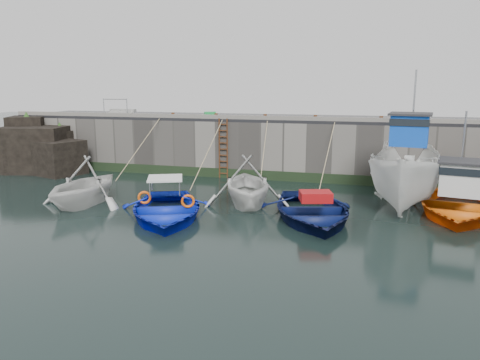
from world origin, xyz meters
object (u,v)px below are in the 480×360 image
(bollard_c, at_px, (265,117))
(boat_near_blacktrim, at_px, (247,204))
(boat_far_white, at_px, (407,176))
(ladder, at_px, (223,149))
(boat_near_white, at_px, (85,204))
(boat_far_orange, at_px, (458,204))
(bollard_b, at_px, (216,116))
(bollard_e, at_px, (381,119))
(boat_near_blue, at_px, (166,217))
(fish_crate, at_px, (210,114))
(bollard_a, at_px, (173,115))
(boat_near_navy, at_px, (311,219))
(bollard_d, at_px, (315,118))

(bollard_c, bearing_deg, boat_near_blacktrim, -85.08)
(boat_near_blacktrim, bearing_deg, boat_far_white, -2.98)
(ladder, relative_size, boat_near_white, 0.72)
(boat_far_white, height_order, boat_far_orange, boat_far_white)
(ladder, height_order, bollard_b, bollard_b)
(boat_near_blacktrim, distance_m, bollard_e, 8.32)
(boat_near_blue, relative_size, fish_crate, 8.46)
(bollard_c, bearing_deg, ladder, -171.33)
(boat_near_white, bearing_deg, boat_far_orange, 11.11)
(boat_far_orange, bearing_deg, fish_crate, 163.67)
(boat_far_white, relative_size, bollard_b, 27.96)
(bollard_e, bearing_deg, bollard_a, 180.00)
(bollard_a, bearing_deg, boat_near_white, -96.72)
(boat_far_orange, bearing_deg, boat_near_navy, -147.84)
(boat_near_navy, bearing_deg, boat_near_blue, 177.17)
(bollard_b, xyz_separation_m, bollard_e, (8.50, 0.00, 0.00))
(boat_near_blue, bearing_deg, boat_near_navy, -9.04)
(boat_near_blue, distance_m, boat_near_navy, 5.49)
(ladder, bearing_deg, boat_near_blacktrim, -62.51)
(boat_near_navy, distance_m, bollard_c, 8.39)
(boat_near_navy, relative_size, bollard_e, 20.26)
(ladder, bearing_deg, boat_near_blue, -88.33)
(bollard_b, bearing_deg, bollard_a, 180.00)
(ladder, relative_size, fish_crate, 4.96)
(bollard_a, xyz_separation_m, bollard_b, (2.50, 0.00, 0.00))
(boat_near_blue, relative_size, boat_far_white, 0.70)
(boat_near_white, height_order, bollard_d, bollard_d)
(ladder, distance_m, fish_crate, 2.69)
(bollard_d, bearing_deg, bollard_c, 180.00)
(boat_near_white, bearing_deg, bollard_a, 84.29)
(boat_far_white, bearing_deg, boat_near_white, -156.85)
(boat_near_blue, relative_size, bollard_e, 19.50)
(boat_near_navy, xyz_separation_m, bollard_e, (2.43, 6.94, 3.30))
(boat_near_white, height_order, boat_near_navy, boat_near_white)
(boat_near_white, relative_size, bollard_e, 15.81)
(boat_far_white, distance_m, bollard_a, 12.82)
(boat_far_orange, bearing_deg, boat_near_blue, -152.03)
(ladder, xyz_separation_m, boat_far_orange, (10.96, -4.38, -1.19))
(boat_near_blue, bearing_deg, bollard_e, 23.93)
(ladder, bearing_deg, boat_near_navy, -49.87)
(boat_near_blue, xyz_separation_m, fish_crate, (-1.53, 9.53, 3.30))
(bollard_a, xyz_separation_m, bollard_d, (7.80, 0.00, 0.00))
(bollard_c, bearing_deg, boat_near_navy, -64.11)
(ladder, bearing_deg, bollard_a, 173.62)
(boat_far_orange, xyz_separation_m, fish_crate, (-12.25, 6.00, 2.89))
(ladder, bearing_deg, boat_far_white, -20.06)
(boat_near_blacktrim, bearing_deg, bollard_c, 76.24)
(boat_near_navy, height_order, bollard_c, bollard_c)
(fish_crate, bearing_deg, boat_far_orange, -49.10)
(boat_far_white, height_order, bollard_b, boat_far_white)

